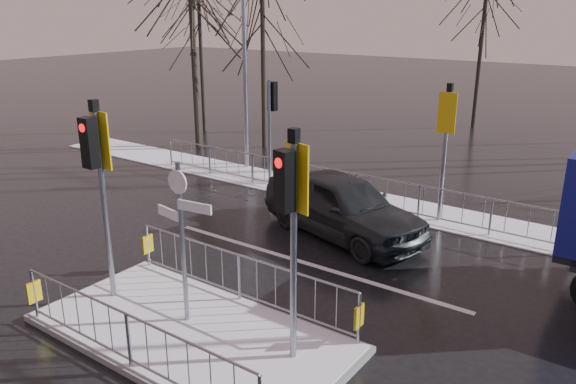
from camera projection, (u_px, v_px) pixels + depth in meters
The scene contains 10 objects.
ground at pixel (192, 336), 10.31m from camera, with size 120.00×120.00×0.00m, color black.
snow_verge at pixel (394, 207), 16.96m from camera, with size 30.00×2.00×0.04m, color white.
lane_markings at pixel (178, 344), 10.05m from camera, with size 8.00×11.38×0.01m.
traffic_island at pixel (191, 317), 10.20m from camera, with size 6.00×3.04×4.15m.
far_kerb_fixtures at pixel (398, 181), 16.09m from camera, with size 18.00×0.65×3.83m.
car_far_lane at pixel (343, 205), 14.67m from camera, with size 1.96×4.87×1.66m, color black.
tree_near_b at pixel (263, 24), 22.80m from camera, with size 4.00×4.00×7.55m.
tree_near_c at pixel (200, 36), 26.25m from camera, with size 3.50×3.50×6.61m.
tree_far_a at pixel (483, 28), 26.94m from camera, with size 3.75×3.75×7.08m.
street_lamp_left at pixel (246, 45), 19.81m from camera, with size 1.25×0.18×8.20m.
Camera 1 is at (6.65, -6.28, 5.72)m, focal length 35.00 mm.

